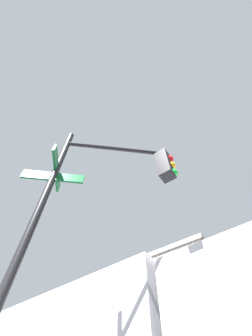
# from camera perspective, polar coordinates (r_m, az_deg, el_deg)

# --- Properties ---
(traffic_signal_near) EXTENTS (2.20, 2.08, 5.53)m
(traffic_signal_near) POSITION_cam_1_polar(r_m,az_deg,el_deg) (3.86, -4.73, -4.47)
(traffic_signal_near) COLOR black
(traffic_signal_near) RESTS_ON ground_plane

